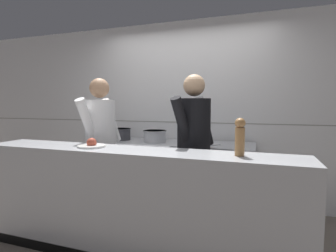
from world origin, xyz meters
name	(u,v)px	position (x,y,z in m)	size (l,w,h in m)	color
ground_plane	(148,247)	(0.00, 0.00, 0.00)	(14.00, 14.00, 0.00)	#6B6056
wall_back_tiled	(186,112)	(0.00, 1.44, 1.30)	(8.00, 0.06, 2.60)	white
oven_range	(138,172)	(-0.59, 1.04, 0.45)	(1.18, 0.71, 0.90)	#38383D
prep_counter	(215,179)	(0.50, 1.03, 0.45)	(0.98, 0.65, 0.91)	#B7BABF
pass_counter	(130,204)	(-0.09, -0.18, 0.50)	(3.04, 0.45, 1.00)	#B7BABF
stock_pot	(120,134)	(-0.87, 1.04, 0.99)	(0.31, 0.31, 0.17)	#2D2D33
sauce_pot	(155,136)	(-0.32, 1.00, 0.98)	(0.32, 0.32, 0.16)	#B7BABF
mixing_bowl_steel	(202,140)	(0.33, 1.03, 0.95)	(0.29, 0.29, 0.08)	#B7BABF
chefs_knife	(204,145)	(0.38, 0.86, 0.91)	(0.33, 0.24, 0.02)	#B7BABF
plated_dish_main	(92,145)	(-0.50, -0.17, 1.03)	(0.27, 0.27, 0.09)	white
pepper_mill	(240,136)	(0.87, -0.16, 1.16)	(0.08, 0.08, 0.30)	#AD7A47
chef_head_cook	(101,144)	(-0.74, 0.34, 0.95)	(0.38, 0.75, 1.71)	black
chef_sous	(194,147)	(0.36, 0.41, 0.96)	(0.45, 0.74, 1.72)	black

